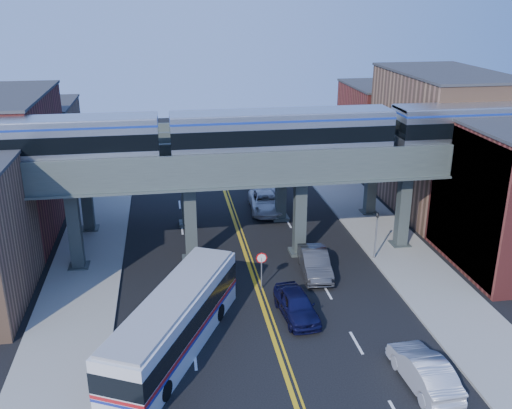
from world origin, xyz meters
TOP-DOWN VIEW (x-y plane):
  - ground at (0.00, 0.00)m, footprint 120.00×120.00m
  - sidewalk_west at (-11.50, 10.00)m, footprint 5.00×70.00m
  - sidewalk_east at (11.50, 10.00)m, footprint 5.00×70.00m
  - building_west_b at (-18.50, 16.00)m, footprint 8.00×14.00m
  - building_west_c at (-18.50, 29.00)m, footprint 8.00×10.00m
  - building_east_b at (18.50, 16.00)m, footprint 8.00×14.00m
  - building_east_c at (18.50, 29.00)m, footprint 8.00×10.00m
  - mural_panel at (14.55, 4.00)m, footprint 0.10×9.50m
  - elevated_viaduct_near at (0.00, 8.00)m, footprint 52.00×3.60m
  - elevated_viaduct_far at (0.00, 15.00)m, footprint 52.00×3.60m
  - transit_train at (2.55, 8.00)m, footprint 47.50×2.98m
  - stop_sign at (0.30, 3.00)m, footprint 0.76×0.09m
  - traffic_signal at (9.20, 6.00)m, footprint 0.15×0.18m
  - transit_bus at (-5.48, -2.98)m, footprint 7.93×12.42m
  - car_lane_a at (1.80, -0.74)m, footprint 2.33×4.91m
  - car_lane_b at (4.32, 4.54)m, footprint 2.22×5.26m
  - car_lane_c at (3.10, 17.25)m, footprint 3.05×6.05m
  - car_lane_d at (3.75, 21.90)m, footprint 2.55×5.64m
  - car_parked_curb at (6.59, -8.00)m, footprint 2.05×5.18m

SIDE VIEW (x-z plane):
  - ground at x=0.00m, z-range 0.00..0.00m
  - sidewalk_west at x=-11.50m, z-range 0.00..0.16m
  - sidewalk_east at x=11.50m, z-range 0.00..0.16m
  - car_lane_d at x=3.75m, z-range 0.00..1.60m
  - car_lane_a at x=1.80m, z-range 0.00..1.62m
  - car_lane_c at x=3.10m, z-range 0.00..1.64m
  - car_parked_curb at x=6.59m, z-range 0.00..1.68m
  - car_lane_b at x=4.32m, z-range 0.00..1.69m
  - transit_bus at x=-5.48m, z-range 0.04..3.26m
  - stop_sign at x=0.30m, z-range 0.44..3.07m
  - traffic_signal at x=9.20m, z-range 0.25..4.35m
  - building_west_c at x=-18.50m, z-range 0.00..8.00m
  - building_east_c at x=18.50m, z-range 0.00..9.00m
  - mural_panel at x=14.55m, z-range 0.00..9.50m
  - building_west_b at x=-18.50m, z-range 0.00..11.00m
  - building_east_b at x=18.50m, z-range 0.00..12.00m
  - elevated_viaduct_near at x=0.00m, z-range 2.77..10.17m
  - elevated_viaduct_far at x=0.00m, z-range 2.77..10.17m
  - transit_train at x=2.55m, z-range 7.54..11.01m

